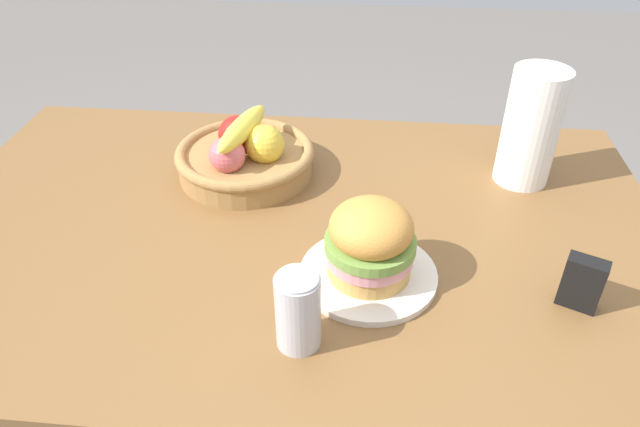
# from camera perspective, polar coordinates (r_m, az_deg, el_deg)

# --- Properties ---
(dining_table) EXTENTS (1.40, 0.90, 0.75)m
(dining_table) POSITION_cam_1_polar(r_m,az_deg,el_deg) (1.16, -2.76, -5.16)
(dining_table) COLOR brown
(dining_table) RESTS_ON ground_plane
(plate) EXTENTS (0.23, 0.23, 0.01)m
(plate) POSITION_cam_1_polar(r_m,az_deg,el_deg) (0.99, 4.71, -5.92)
(plate) COLOR silver
(plate) RESTS_ON dining_table
(sandwich) EXTENTS (0.15, 0.15, 0.14)m
(sandwich) POSITION_cam_1_polar(r_m,az_deg,el_deg) (0.94, 4.92, -2.66)
(sandwich) COLOR tan
(sandwich) RESTS_ON plate
(soda_can) EXTENTS (0.07, 0.07, 0.13)m
(soda_can) POSITION_cam_1_polar(r_m,az_deg,el_deg) (0.84, -2.16, -9.44)
(soda_can) COLOR silver
(soda_can) RESTS_ON dining_table
(fruit_basket) EXTENTS (0.29, 0.29, 0.14)m
(fruit_basket) POSITION_cam_1_polar(r_m,az_deg,el_deg) (1.24, -7.29, 5.67)
(fruit_basket) COLOR #9E7542
(fruit_basket) RESTS_ON dining_table
(paper_towel_roll) EXTENTS (0.11, 0.11, 0.24)m
(paper_towel_roll) POSITION_cam_1_polar(r_m,az_deg,el_deg) (1.25, 19.82, 7.87)
(paper_towel_roll) COLOR white
(paper_towel_roll) RESTS_ON dining_table
(napkin_holder) EXTENTS (0.07, 0.05, 0.09)m
(napkin_holder) POSITION_cam_1_polar(r_m,az_deg,el_deg) (1.00, 24.12, -6.19)
(napkin_holder) COLOR black
(napkin_holder) RESTS_ON dining_table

